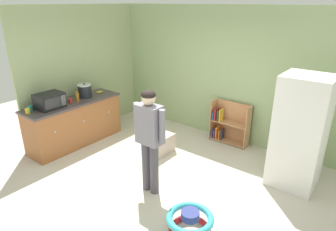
% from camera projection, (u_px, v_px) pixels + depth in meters
% --- Properties ---
extents(ground_plane, '(12.00, 12.00, 0.00)m').
position_uv_depth(ground_plane, '(152.00, 184.00, 4.73)').
color(ground_plane, beige).
rests_on(ground_plane, ground).
extents(back_wall, '(5.20, 0.06, 2.70)m').
position_uv_depth(back_wall, '(225.00, 75.00, 5.94)').
color(back_wall, '#9FB881').
rests_on(back_wall, ground).
extents(left_side_wall, '(0.06, 2.99, 2.70)m').
position_uv_depth(left_side_wall, '(83.00, 70.00, 6.33)').
color(left_side_wall, '#A4B582').
rests_on(left_side_wall, ground).
extents(kitchen_counter, '(0.65, 1.95, 0.90)m').
position_uv_depth(kitchen_counter, '(75.00, 122.00, 5.94)').
color(kitchen_counter, '#9E5E34').
rests_on(kitchen_counter, ground).
extents(refrigerator, '(0.73, 0.68, 1.78)m').
position_uv_depth(refrigerator, '(300.00, 133.00, 4.44)').
color(refrigerator, white).
rests_on(refrigerator, ground).
extents(bookshelf, '(0.80, 0.28, 0.85)m').
position_uv_depth(bookshelf, '(228.00, 125.00, 6.03)').
color(bookshelf, tan).
rests_on(bookshelf, ground).
extents(standing_person, '(0.57, 0.22, 1.62)m').
position_uv_depth(standing_person, '(149.00, 133.00, 4.21)').
color(standing_person, '#4D4B54').
rests_on(standing_person, ground).
extents(baby_walker, '(0.60, 0.60, 0.32)m').
position_uv_depth(baby_walker, '(190.00, 222.00, 3.68)').
color(baby_walker, red).
rests_on(baby_walker, ground).
extents(pet_carrier, '(0.42, 0.55, 0.36)m').
position_uv_depth(pet_carrier, '(158.00, 144.00, 5.65)').
color(pet_carrier, beige).
rests_on(pet_carrier, ground).
extents(microwave, '(0.37, 0.48, 0.28)m').
position_uv_depth(microwave, '(50.00, 101.00, 5.38)').
color(microwave, black).
rests_on(microwave, kitchen_counter).
extents(crock_pot, '(0.28, 0.28, 0.30)m').
position_uv_depth(crock_pot, '(85.00, 91.00, 6.00)').
color(crock_pot, black).
rests_on(crock_pot, kitchen_counter).
extents(banana_bunch, '(0.12, 0.16, 0.04)m').
position_uv_depth(banana_bunch, '(100.00, 92.00, 6.29)').
color(banana_bunch, yellow).
rests_on(banana_bunch, kitchen_counter).
extents(amber_bottle, '(0.07, 0.07, 0.25)m').
position_uv_depth(amber_bottle, '(77.00, 97.00, 5.74)').
color(amber_bottle, '#9E661E').
rests_on(amber_bottle, kitchen_counter).
extents(teal_cup, '(0.08, 0.08, 0.09)m').
position_uv_depth(teal_cup, '(30.00, 108.00, 5.27)').
color(teal_cup, teal).
rests_on(teal_cup, kitchen_counter).
extents(yellow_cup, '(0.08, 0.08, 0.09)m').
position_uv_depth(yellow_cup, '(28.00, 111.00, 5.15)').
color(yellow_cup, yellow).
rests_on(yellow_cup, kitchen_counter).
extents(red_cup, '(0.08, 0.08, 0.09)m').
position_uv_depth(red_cup, '(70.00, 101.00, 5.67)').
color(red_cup, red).
rests_on(red_cup, kitchen_counter).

